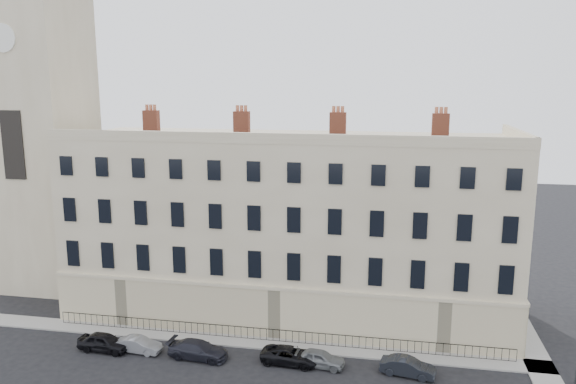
% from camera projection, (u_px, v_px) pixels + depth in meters
% --- Properties ---
extents(terrace, '(36.22, 12.22, 17.00)m').
position_uv_depth(terrace, '(289.00, 225.00, 47.45)').
color(terrace, '#BCAD8C').
rests_on(terrace, ground).
extents(church_tower, '(8.00, 8.13, 44.00)m').
position_uv_depth(church_tower, '(37.00, 90.00, 51.60)').
color(church_tower, '#BCAD8C').
rests_on(church_tower, ground).
extents(pavement_terrace, '(48.00, 2.00, 0.12)m').
position_uv_depth(pavement_terrace, '(221.00, 339.00, 42.92)').
color(pavement_terrace, gray).
rests_on(pavement_terrace, ground).
extents(pavement_east_return, '(2.00, 24.00, 0.12)m').
position_uv_depth(pavement_east_return, '(530.00, 347.00, 41.63)').
color(pavement_east_return, gray).
rests_on(pavement_east_return, ground).
extents(railings, '(35.00, 0.04, 0.96)m').
position_uv_depth(railings, '(273.00, 335.00, 42.49)').
color(railings, black).
rests_on(railings, ground).
extents(car_a, '(3.99, 1.79, 1.33)m').
position_uv_depth(car_a, '(104.00, 342.00, 41.12)').
color(car_a, black).
rests_on(car_a, ground).
extents(car_b, '(3.47, 1.42, 1.12)m').
position_uv_depth(car_b, '(139.00, 345.00, 40.92)').
color(car_b, slate).
rests_on(car_b, ground).
extents(car_c, '(4.47, 2.06, 1.27)m').
position_uv_depth(car_c, '(198.00, 350.00, 40.02)').
color(car_c, black).
rests_on(car_c, ground).
extents(car_d, '(4.29, 2.19, 1.16)m').
position_uv_depth(car_d, '(290.00, 355.00, 39.29)').
color(car_d, black).
rests_on(car_d, ground).
extents(car_e, '(3.66, 1.83, 1.20)m').
position_uv_depth(car_e, '(320.00, 358.00, 38.84)').
color(car_e, slate).
rests_on(car_e, ground).
extents(car_f, '(3.84, 1.89, 1.21)m').
position_uv_depth(car_f, '(408.00, 367.00, 37.68)').
color(car_f, black).
rests_on(car_f, ground).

